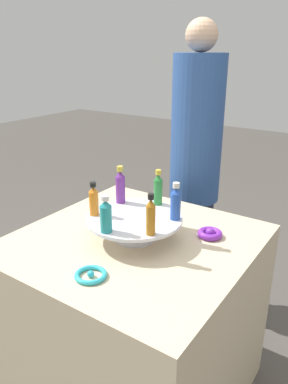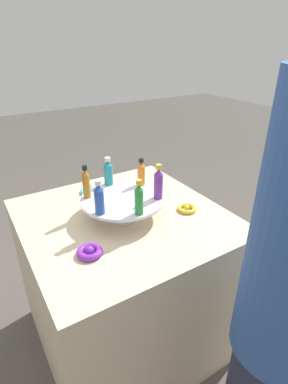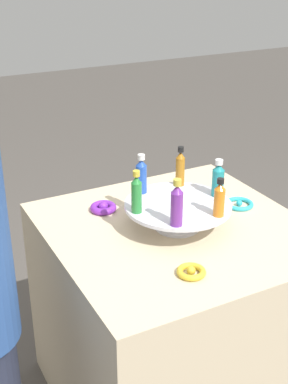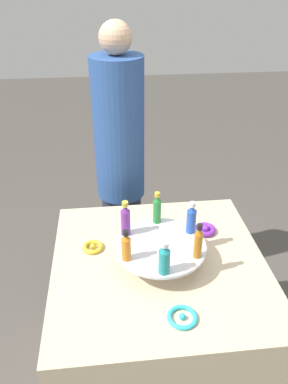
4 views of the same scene
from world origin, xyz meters
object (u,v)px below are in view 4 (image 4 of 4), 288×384
object	(u,v)px
bottle_teal	(164,259)
bottle_green	(157,209)
ribbon_bow_gold	(93,247)
bottle_purple	(126,219)
ribbon_bow_purple	(205,229)
bottle_blue	(191,219)
ribbon_bow_teal	(182,317)
display_stand	(160,249)
bottle_orange	(126,246)
bottle_amber	(198,242)
person_figure	(120,172)

from	to	relation	value
bottle_teal	bottle_green	bearing A→B (deg)	176.90
ribbon_bow_gold	bottle_purple	bearing A→B (deg)	78.01
bottle_green	ribbon_bow_purple	bearing A→B (deg)	95.95
bottle_blue	ribbon_bow_teal	xyz separation A→B (m)	(0.35, -0.10, -0.15)
bottle_blue	ribbon_bow_teal	distance (m)	0.40
display_stand	bottle_blue	size ratio (longest dim) A/B	2.56
ribbon_bow_purple	bottle_orange	bearing A→B (deg)	-56.39
display_stand	bottle_blue	bearing A→B (deg)	116.90
ribbon_bow_gold	display_stand	bearing A→B (deg)	67.13
bottle_amber	bottle_teal	bearing A→B (deg)	-63.10
bottle_purple	ribbon_bow_gold	distance (m)	0.21
bottle_blue	bottle_green	bearing A→B (deg)	-123.10
bottle_purple	person_figure	xyz separation A→B (m)	(-0.64, 0.01, -0.13)
bottle_blue	ribbon_bow_gold	bearing A→B (deg)	-96.23
bottle_amber	ribbon_bow_purple	xyz separation A→B (m)	(-0.26, 0.10, -0.14)
bottle_amber	bottle_blue	xyz separation A→B (m)	(-0.15, 0.01, -0.00)
bottle_purple	ribbon_bow_purple	world-z (taller)	bottle_purple
display_stand	ribbon_bow_purple	xyz separation A→B (m)	(-0.17, 0.23, -0.05)
ribbon_bow_purple	ribbon_bow_gold	distance (m)	0.50
ribbon_bow_purple	ribbon_bow_teal	distance (m)	0.50
bottle_blue	person_figure	distance (m)	0.71
display_stand	bottle_green	xyz separation A→B (m)	(-0.15, 0.01, 0.09)
bottle_orange	display_stand	bearing A→B (deg)	116.90
bottle_amber	ribbon_bow_teal	distance (m)	0.27
bottle_orange	person_figure	size ratio (longest dim) A/B	0.08
bottle_orange	bottle_blue	distance (m)	0.30
bottle_teal	ribbon_bow_teal	size ratio (longest dim) A/B	1.27
bottle_orange	ribbon_bow_gold	size ratio (longest dim) A/B	1.48
bottle_orange	bottle_green	size ratio (longest dim) A/B	0.89
bottle_amber	ribbon_bow_purple	world-z (taller)	bottle_amber
ribbon_bow_purple	bottle_blue	bearing A→B (deg)	-41.99
bottle_purple	ribbon_bow_gold	bearing A→B (deg)	-101.99
ribbon_bow_teal	person_figure	world-z (taller)	person_figure
display_stand	bottle_teal	size ratio (longest dim) A/B	2.73
display_stand	bottle_blue	world-z (taller)	bottle_blue
bottle_green	ribbon_bow_teal	bearing A→B (deg)	3.61
ribbon_bow_purple	display_stand	bearing A→B (deg)	-52.87
bottle_blue	bottle_green	size ratio (longest dim) A/B	0.98
bottle_green	person_figure	world-z (taller)	person_figure
bottle_amber	bottle_purple	bearing A→B (deg)	-123.10
bottle_blue	person_figure	size ratio (longest dim) A/B	0.09
bottle_green	ribbon_bow_teal	distance (m)	0.46
display_stand	bottle_teal	world-z (taller)	bottle_teal
ribbon_bow_gold	ribbon_bow_teal	xyz separation A→B (m)	(0.40, 0.30, -0.00)
ribbon_bow_purple	ribbon_bow_gold	xyz separation A→B (m)	(0.06, -0.50, -0.00)
bottle_purple	person_figure	distance (m)	0.65
ribbon_bow_gold	bottle_amber	bearing A→B (deg)	63.61
ribbon_bow_purple	person_figure	world-z (taller)	person_figure
bottle_amber	bottle_blue	bearing A→B (deg)	176.90
bottle_orange	bottle_blue	size ratio (longest dim) A/B	0.91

